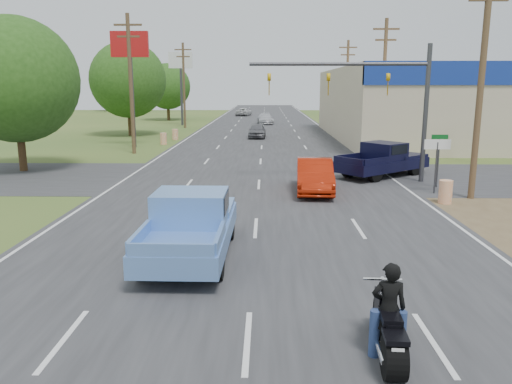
{
  "coord_description": "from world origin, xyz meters",
  "views": [
    {
      "loc": [
        0.34,
        -8.89,
        4.87
      ],
      "look_at": [
        0.01,
        8.03,
        1.3
      ],
      "focal_mm": 35.0,
      "sensor_mm": 36.0,
      "label": 1
    }
  ],
  "objects_px": {
    "blue_pickup": "(191,223)",
    "distant_car_white": "(244,112)",
    "rider": "(389,313)",
    "distant_car_silver": "(265,119)",
    "distant_car_grey": "(257,131)",
    "motorcycle": "(388,331)",
    "red_convertible": "(315,176)",
    "navy_pickup": "(384,159)"
  },
  "relations": [
    {
      "from": "blue_pickup",
      "to": "distant_car_silver",
      "type": "height_order",
      "value": "blue_pickup"
    },
    {
      "from": "rider",
      "to": "blue_pickup",
      "type": "height_order",
      "value": "blue_pickup"
    },
    {
      "from": "motorcycle",
      "to": "distant_car_silver",
      "type": "xyz_separation_m",
      "value": [
        -2.32,
        59.07,
        0.16
      ]
    },
    {
      "from": "red_convertible",
      "to": "motorcycle",
      "type": "bearing_deg",
      "value": -87.23
    },
    {
      "from": "navy_pickup",
      "to": "motorcycle",
      "type": "bearing_deg",
      "value": -51.54
    },
    {
      "from": "rider",
      "to": "navy_pickup",
      "type": "height_order",
      "value": "navy_pickup"
    },
    {
      "from": "rider",
      "to": "distant_car_silver",
      "type": "bearing_deg",
      "value": -83.96
    },
    {
      "from": "blue_pickup",
      "to": "distant_car_grey",
      "type": "xyz_separation_m",
      "value": [
        1.32,
        34.62,
        -0.29
      ]
    },
    {
      "from": "distant_car_white",
      "to": "distant_car_grey",
      "type": "bearing_deg",
      "value": 103.77
    },
    {
      "from": "rider",
      "to": "distant_car_silver",
      "type": "distance_m",
      "value": 59.05
    },
    {
      "from": "distant_car_white",
      "to": "red_convertible",
      "type": "bearing_deg",
      "value": 104.8
    },
    {
      "from": "motorcycle",
      "to": "distant_car_white",
      "type": "xyz_separation_m",
      "value": [
        -6.06,
        78.75,
        0.1
      ]
    },
    {
      "from": "motorcycle",
      "to": "blue_pickup",
      "type": "bearing_deg",
      "value": 131.48
    },
    {
      "from": "motorcycle",
      "to": "distant_car_white",
      "type": "relative_size",
      "value": 0.52
    },
    {
      "from": "distant_car_silver",
      "to": "distant_car_white",
      "type": "relative_size",
      "value": 1.05
    },
    {
      "from": "blue_pickup",
      "to": "motorcycle",
      "type": "bearing_deg",
      "value": -51.55
    },
    {
      "from": "blue_pickup",
      "to": "navy_pickup",
      "type": "bearing_deg",
      "value": 57.95
    },
    {
      "from": "red_convertible",
      "to": "distant_car_silver",
      "type": "height_order",
      "value": "red_convertible"
    },
    {
      "from": "distant_car_grey",
      "to": "red_convertible",
      "type": "bearing_deg",
      "value": -81.26
    },
    {
      "from": "blue_pickup",
      "to": "distant_car_white",
      "type": "distance_m",
      "value": 73.08
    },
    {
      "from": "rider",
      "to": "distant_car_silver",
      "type": "relative_size",
      "value": 0.35
    },
    {
      "from": "distant_car_silver",
      "to": "motorcycle",
      "type": "bearing_deg",
      "value": -92.45
    },
    {
      "from": "rider",
      "to": "distant_car_white",
      "type": "distance_m",
      "value": 78.91
    },
    {
      "from": "motorcycle",
      "to": "navy_pickup",
      "type": "xyz_separation_m",
      "value": [
        4.34,
        19.22,
        0.41
      ]
    },
    {
      "from": "red_convertible",
      "to": "blue_pickup",
      "type": "bearing_deg",
      "value": -113.08
    },
    {
      "from": "distant_car_white",
      "to": "motorcycle",
      "type": "bearing_deg",
      "value": 103.72
    },
    {
      "from": "red_convertible",
      "to": "distant_car_white",
      "type": "height_order",
      "value": "red_convertible"
    },
    {
      "from": "distant_car_grey",
      "to": "motorcycle",
      "type": "bearing_deg",
      "value": -83.93
    },
    {
      "from": "navy_pickup",
      "to": "distant_car_silver",
      "type": "bearing_deg",
      "value": 150.65
    },
    {
      "from": "distant_car_silver",
      "to": "distant_car_grey",
      "type": "bearing_deg",
      "value": -97.0
    },
    {
      "from": "distant_car_silver",
      "to": "distant_car_white",
      "type": "distance_m",
      "value": 20.03
    },
    {
      "from": "motorcycle",
      "to": "distant_car_silver",
      "type": "distance_m",
      "value": 59.12
    },
    {
      "from": "rider",
      "to": "blue_pickup",
      "type": "xyz_separation_m",
      "value": [
        -4.4,
        5.61,
        0.11
      ]
    },
    {
      "from": "navy_pickup",
      "to": "distant_car_grey",
      "type": "relative_size",
      "value": 1.44
    },
    {
      "from": "red_convertible",
      "to": "navy_pickup",
      "type": "bearing_deg",
      "value": 49.23
    },
    {
      "from": "rider",
      "to": "distant_car_grey",
      "type": "bearing_deg",
      "value": -81.84
    },
    {
      "from": "navy_pickup",
      "to": "distant_car_silver",
      "type": "distance_m",
      "value": 40.4
    },
    {
      "from": "distant_car_grey",
      "to": "distant_car_silver",
      "type": "relative_size",
      "value": 0.83
    },
    {
      "from": "rider",
      "to": "distant_car_silver",
      "type": "height_order",
      "value": "rider"
    },
    {
      "from": "red_convertible",
      "to": "rider",
      "type": "bearing_deg",
      "value": -87.21
    },
    {
      "from": "red_convertible",
      "to": "rider",
      "type": "height_order",
      "value": "rider"
    },
    {
      "from": "motorcycle",
      "to": "distant_car_grey",
      "type": "height_order",
      "value": "distant_car_grey"
    }
  ]
}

